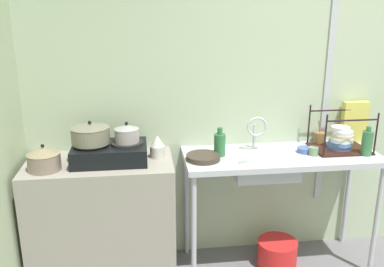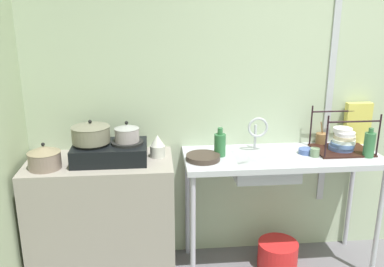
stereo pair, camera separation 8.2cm
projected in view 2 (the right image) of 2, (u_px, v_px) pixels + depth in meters
wall_back at (347, 81)px, 3.20m from camera, size 5.60×0.10×2.74m
wall_metal_strip at (333, 64)px, 3.09m from camera, size 0.05×0.01×2.20m
counter_concrete at (103, 219)px, 3.00m from camera, size 1.00×0.52×0.90m
counter_sink at (282, 165)px, 3.01m from camera, size 1.41×0.52×0.90m
stove at (110, 152)px, 2.86m from camera, size 0.50×0.33×0.14m
pot_on_left_burner at (91, 133)px, 2.81m from camera, size 0.26×0.26×0.16m
pot_on_right_burner at (127, 133)px, 2.83m from camera, size 0.17×0.17×0.14m
pot_beside_stove at (44, 157)px, 2.72m from camera, size 0.21×0.21×0.18m
percolator at (158, 146)px, 2.93m from camera, size 0.11×0.11×0.16m
sink_basin at (265, 167)px, 2.99m from camera, size 0.46×0.29×0.16m
faucet at (258, 129)px, 3.03m from camera, size 0.15×0.08×0.26m
frying_pan at (203, 157)px, 2.89m from camera, size 0.24×0.24×0.04m
dish_rack at (343, 142)px, 3.04m from camera, size 0.39×0.31×0.31m
cup_by_rack at (315, 152)px, 2.95m from camera, size 0.07×0.07×0.06m
small_bowl_on_drainboard at (306, 151)px, 3.01m from camera, size 0.11×0.11×0.04m
bottle_by_sink at (220, 144)px, 2.95m from camera, size 0.08×0.08×0.21m
bottle_by_rack at (369, 144)px, 2.92m from camera, size 0.08×0.08×0.21m
cereal_box at (357, 123)px, 3.20m from camera, size 0.20×0.06×0.32m
utensil_jar at (321, 139)px, 3.20m from camera, size 0.08×0.08×0.19m
bucket_on_floor at (278, 255)px, 3.19m from camera, size 0.30×0.30×0.21m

